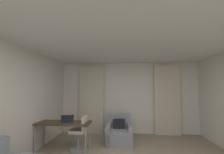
{
  "coord_description": "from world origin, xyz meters",
  "views": [
    {
      "loc": [
        -0.18,
        -2.56,
        1.64
      ],
      "look_at": [
        -0.49,
        1.41,
        1.95
      ],
      "focal_mm": 23.72,
      "sensor_mm": 36.0,
      "label": 1
    }
  ],
  "objects_px": {
    "desk": "(64,125)",
    "desk_chair": "(80,135)",
    "armchair": "(119,134)",
    "laptop": "(68,121)"
  },
  "relations": [
    {
      "from": "armchair",
      "to": "desk",
      "type": "relative_size",
      "value": 0.61
    },
    {
      "from": "desk_chair",
      "to": "laptop",
      "type": "xyz_separation_m",
      "value": [
        -0.29,
        -0.13,
        0.38
      ]
    },
    {
      "from": "desk_chair",
      "to": "laptop",
      "type": "relative_size",
      "value": 2.35
    },
    {
      "from": "armchair",
      "to": "desk",
      "type": "distance_m",
      "value": 1.66
    },
    {
      "from": "desk",
      "to": "laptop",
      "type": "height_order",
      "value": "laptop"
    },
    {
      "from": "armchair",
      "to": "laptop",
      "type": "height_order",
      "value": "laptop"
    },
    {
      "from": "desk",
      "to": "desk_chair",
      "type": "height_order",
      "value": "desk_chair"
    },
    {
      "from": "desk",
      "to": "laptop",
      "type": "bearing_deg",
      "value": -30.98
    },
    {
      "from": "desk",
      "to": "laptop",
      "type": "distance_m",
      "value": 0.2
    },
    {
      "from": "armchair",
      "to": "desk",
      "type": "xyz_separation_m",
      "value": [
        -1.47,
        -0.66,
        0.4
      ]
    }
  ]
}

